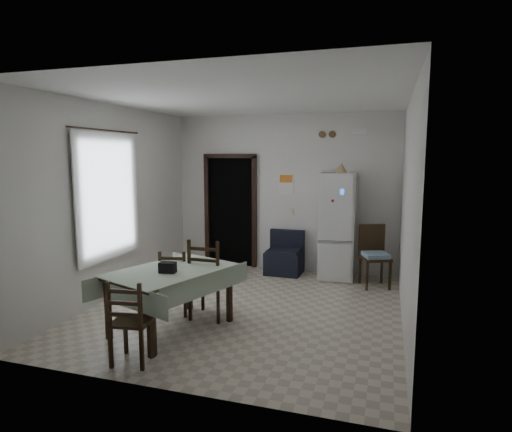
{
  "coord_description": "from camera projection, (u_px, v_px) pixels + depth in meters",
  "views": [
    {
      "loc": [
        1.85,
        -5.51,
        2.12
      ],
      "look_at": [
        0.0,
        0.5,
        1.25
      ],
      "focal_mm": 30.0,
      "sensor_mm": 36.0,
      "label": 1
    }
  ],
  "objects": [
    {
      "name": "vent_right",
      "position": [
        332.0,
        134.0,
        7.56
      ],
      "size": [
        0.12,
        0.03,
        0.12
      ],
      "primitive_type": "cylinder",
      "rotation": [
        1.57,
        0.0,
        0.0
      ],
      "color": "brown",
      "rests_on": "ground"
    },
    {
      "name": "light_switch",
      "position": [
        291.0,
        212.0,
        7.97
      ],
      "size": [
        0.08,
        0.02,
        0.12
      ],
      "primitive_type": "cube",
      "color": "beige",
      "rests_on": "ground"
    },
    {
      "name": "curtain_rod",
      "position": [
        106.0,
        130.0,
        6.11
      ],
      "size": [
        0.02,
        1.6,
        0.02
      ],
      "primitive_type": "cylinder",
      "rotation": [
        1.57,
        0.0,
        0.0
      ],
      "color": "black",
      "rests_on": "ground"
    },
    {
      "name": "wall_front",
      "position": [
        163.0,
        235.0,
        3.72
      ],
      "size": [
        4.2,
        0.02,
        2.9
      ],
      "primitive_type": null,
      "color": "silver",
      "rests_on": "ground"
    },
    {
      "name": "dining_chair_far_right",
      "position": [
        210.0,
        278.0,
        5.65
      ],
      "size": [
        0.46,
        0.46,
        1.07
      ],
      "primitive_type": null,
      "rotation": [
        0.0,
        0.0,
        3.14
      ],
      "color": "black",
      "rests_on": "ground"
    },
    {
      "name": "vent_left",
      "position": [
        322.0,
        134.0,
        7.61
      ],
      "size": [
        0.12,
        0.03,
        0.12
      ],
      "primitive_type": "cylinder",
      "rotation": [
        1.57,
        0.0,
        0.0
      ],
      "color": "brown",
      "rests_on": "ground"
    },
    {
      "name": "navy_seat",
      "position": [
        284.0,
        253.0,
        7.79
      ],
      "size": [
        0.65,
        0.63,
        0.77
      ],
      "primitive_type": null,
      "rotation": [
        0.0,
        0.0,
        -0.02
      ],
      "color": "black",
      "rests_on": "ground"
    },
    {
      "name": "tan_cone",
      "position": [
        342.0,
        168.0,
        7.29
      ],
      "size": [
        0.23,
        0.23,
        0.17
      ],
      "primitive_type": "cone",
      "rotation": [
        0.0,
        0.0,
        -0.14
      ],
      "color": "tan",
      "rests_on": "fridge"
    },
    {
      "name": "window_recess",
      "position": [
        102.0,
        196.0,
        6.27
      ],
      "size": [
        0.1,
        1.2,
        1.6
      ],
      "primitive_type": "cube",
      "color": "silver",
      "rests_on": "ground"
    },
    {
      "name": "corner_chair",
      "position": [
        375.0,
        257.0,
        6.98
      ],
      "size": [
        0.56,
        0.56,
        1.01
      ],
      "primitive_type": null,
      "rotation": [
        0.0,
        0.0,
        0.36
      ],
      "color": "black",
      "rests_on": "ground"
    },
    {
      "name": "curtain",
      "position": [
        109.0,
        196.0,
        6.24
      ],
      "size": [
        0.02,
        1.45,
        1.85
      ],
      "primitive_type": "cube",
      "color": "silver",
      "rests_on": "ground"
    },
    {
      "name": "fridge",
      "position": [
        337.0,
        226.0,
        7.44
      ],
      "size": [
        0.62,
        0.62,
        1.85
      ],
      "primitive_type": null,
      "rotation": [
        0.0,
        0.0,
        0.04
      ],
      "color": "silver",
      "rests_on": "ground"
    },
    {
      "name": "dining_table",
      "position": [
        172.0,
        300.0,
        5.24
      ],
      "size": [
        1.42,
        1.72,
        0.77
      ],
      "primitive_type": null,
      "rotation": [
        0.0,
        0.0,
        -0.35
      ],
      "color": "#A0B399",
      "rests_on": "ground"
    },
    {
      "name": "doorway",
      "position": [
        235.0,
        210.0,
        8.53
      ],
      "size": [
        1.06,
        0.52,
        2.22
      ],
      "color": "black",
      "rests_on": "ground"
    },
    {
      "name": "dining_chair_near_head",
      "position": [
        132.0,
        320.0,
        4.41
      ],
      "size": [
        0.44,
        0.44,
        0.9
      ],
      "primitive_type": null,
      "rotation": [
        0.0,
        0.0,
        3.28
      ],
      "color": "black",
      "rests_on": "ground"
    },
    {
      "name": "dining_chair_far_left",
      "position": [
        176.0,
        281.0,
        5.82
      ],
      "size": [
        0.45,
        0.45,
        0.89
      ],
      "primitive_type": null,
      "rotation": [
        0.0,
        0.0,
        3.34
      ],
      "color": "black",
      "rests_on": "ground"
    },
    {
      "name": "wall_left",
      "position": [
        114.0,
        202.0,
        6.46
      ],
      "size": [
        0.02,
        4.5,
        2.9
      ],
      "primitive_type": null,
      "color": "silver",
      "rests_on": "ground"
    },
    {
      "name": "calendar",
      "position": [
        286.0,
        184.0,
        7.93
      ],
      "size": [
        0.28,
        0.02,
        0.4
      ],
      "primitive_type": "cube",
      "color": "white",
      "rests_on": "ground"
    },
    {
      "name": "wall_back",
      "position": [
        284.0,
        193.0,
        7.98
      ],
      "size": [
        4.2,
        0.02,
        2.9
      ],
      "primitive_type": null,
      "color": "silver",
      "rests_on": "ground"
    },
    {
      "name": "black_bag",
      "position": [
        168.0,
        268.0,
        5.03
      ],
      "size": [
        0.2,
        0.14,
        0.12
      ],
      "primitive_type": "cube",
      "rotation": [
        0.0,
        0.0,
        0.11
      ],
      "color": "black",
      "rests_on": "dining_table"
    },
    {
      "name": "wall_right",
      "position": [
        407.0,
        212.0,
        5.24
      ],
      "size": [
        0.02,
        4.5,
        2.9
      ],
      "primitive_type": null,
      "color": "silver",
      "rests_on": "ground"
    },
    {
      "name": "calendar_image",
      "position": [
        286.0,
        179.0,
        7.91
      ],
      "size": [
        0.24,
        0.01,
        0.14
      ],
      "primitive_type": "cube",
      "color": "orange",
      "rests_on": "ground"
    },
    {
      "name": "ground",
      "position": [
        246.0,
        308.0,
        6.05
      ],
      "size": [
        4.5,
        4.5,
        0.0
      ],
      "primitive_type": "plane",
      "color": "#C2B59F",
      "rests_on": "ground"
    },
    {
      "name": "emergency_light",
      "position": [
        359.0,
        132.0,
        7.4
      ],
      "size": [
        0.25,
        0.07,
        0.09
      ],
      "primitive_type": "cube",
      "color": "white",
      "rests_on": "ground"
    },
    {
      "name": "ceiling",
      "position": [
        245.0,
        98.0,
        5.65
      ],
      "size": [
        4.2,
        4.5,
        0.02
      ],
      "primitive_type": null,
      "color": "white",
      "rests_on": "ground"
    }
  ]
}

